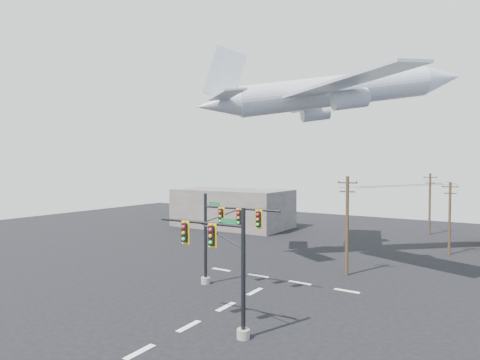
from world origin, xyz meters
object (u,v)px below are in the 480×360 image
Objects in this scene: signal_mast_near at (224,266)px; signal_mast_far at (222,235)px; utility_pole_b at (450,217)px; utility_pole_c at (430,202)px; utility_pole_a at (347,224)px; airliner at (333,92)px.

signal_mast_far is (-5.20, 7.28, 0.30)m from signal_mast_near.
utility_pole_b is 0.92× the size of utility_pole_c.
signal_mast_near is 0.84× the size of utility_pole_a.
utility_pole_a is at bearing 82.51° from signal_mast_near.
utility_pole_a is 1.10× the size of utility_pole_b.
signal_mast_near is 0.99× the size of signal_mast_far.
utility_pole_b is at bearing 73.38° from signal_mast_near.
utility_pole_a is (2.14, 16.25, 0.69)m from signal_mast_near.
airliner is (-9.95, -9.78, 13.08)m from utility_pole_b.
utility_pole_b is at bearing 4.43° from airliner.
utility_pole_a is 0.36× the size of airliner.
utility_pole_a reaches higher than utility_pole_b.
signal_mast_near is 8.95m from signal_mast_far.
utility_pole_b is (6.96, 14.23, -0.44)m from utility_pole_a.
signal_mast_near is 24.64m from airliner.
utility_pole_c is 0.36× the size of airliner.
airliner is at bearing -100.85° from utility_pole_c.
airliner reaches higher than utility_pole_a.
airliner is (-0.85, 20.70, 13.33)m from signal_mast_near.
utility_pole_a is 15.85m from utility_pole_b.
utility_pole_b is at bearing 63.24° from utility_pole_a.
utility_pole_a is at bearing -132.24° from utility_pole_b.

